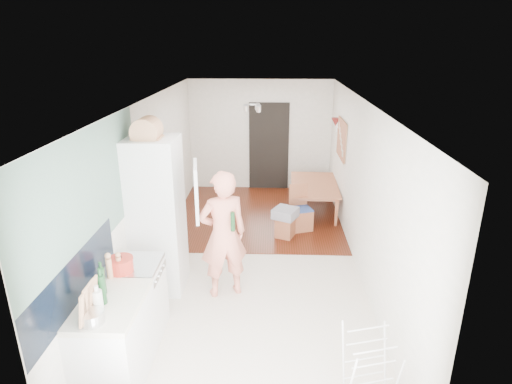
# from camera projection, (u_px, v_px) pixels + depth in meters

# --- Properties ---
(room_shell) EXTENTS (3.20, 7.00, 2.50)m
(room_shell) POSITION_uv_depth(u_px,v_px,m) (253.00, 186.00, 6.39)
(room_shell) COLOR beige
(room_shell) RESTS_ON ground
(floor) EXTENTS (3.20, 7.00, 0.01)m
(floor) POSITION_uv_depth(u_px,v_px,m) (254.00, 260.00, 6.81)
(floor) COLOR beige
(floor) RESTS_ON ground
(wood_floor_overlay) EXTENTS (3.20, 3.30, 0.01)m
(wood_floor_overlay) POSITION_uv_depth(u_px,v_px,m) (258.00, 215.00, 8.55)
(wood_floor_overlay) COLOR #531B11
(wood_floor_overlay) RESTS_ON room_shell
(sage_wall_panel) EXTENTS (0.02, 3.00, 1.30)m
(sage_wall_panel) POSITION_uv_depth(u_px,v_px,m) (89.00, 193.00, 4.36)
(sage_wall_panel) COLOR slate
(sage_wall_panel) RESTS_ON room_shell
(tile_splashback) EXTENTS (0.02, 1.90, 0.50)m
(tile_splashback) POSITION_uv_depth(u_px,v_px,m) (76.00, 281.00, 4.08)
(tile_splashback) COLOR black
(tile_splashback) RESTS_ON room_shell
(doorway_recess) EXTENTS (0.90, 0.04, 2.00)m
(doorway_recess) POSITION_uv_depth(u_px,v_px,m) (269.00, 147.00, 9.74)
(doorway_recess) COLOR black
(doorway_recess) RESTS_ON room_shell
(base_cabinet) EXTENTS (0.60, 0.90, 0.86)m
(base_cabinet) POSITION_uv_depth(u_px,v_px,m) (114.00, 343.00, 4.32)
(base_cabinet) COLOR white
(base_cabinet) RESTS_ON room_shell
(worktop) EXTENTS (0.62, 0.92, 0.06)m
(worktop) POSITION_uv_depth(u_px,v_px,m) (109.00, 305.00, 4.16)
(worktop) COLOR silver
(worktop) RESTS_ON room_shell
(range_cooker) EXTENTS (0.60, 0.60, 0.88)m
(range_cooker) POSITION_uv_depth(u_px,v_px,m) (136.00, 300.00, 5.02)
(range_cooker) COLOR white
(range_cooker) RESTS_ON room_shell
(cooker_top) EXTENTS (0.60, 0.60, 0.04)m
(cooker_top) POSITION_uv_depth(u_px,v_px,m) (133.00, 265.00, 4.86)
(cooker_top) COLOR silver
(cooker_top) RESTS_ON room_shell
(fridge_housing) EXTENTS (0.66, 0.66, 2.15)m
(fridge_housing) POSITION_uv_depth(u_px,v_px,m) (157.00, 216.00, 5.76)
(fridge_housing) COLOR white
(fridge_housing) RESTS_ON room_shell
(fridge_door) EXTENTS (0.14, 0.56, 0.70)m
(fridge_door) POSITION_uv_depth(u_px,v_px,m) (196.00, 191.00, 5.30)
(fridge_door) COLOR white
(fridge_door) RESTS_ON room_shell
(fridge_interior) EXTENTS (0.02, 0.52, 0.66)m
(fridge_interior) POSITION_uv_depth(u_px,v_px,m) (178.00, 183.00, 5.59)
(fridge_interior) COLOR white
(fridge_interior) RESTS_ON room_shell
(pinboard) EXTENTS (0.03, 0.90, 0.70)m
(pinboard) POSITION_uv_depth(u_px,v_px,m) (342.00, 139.00, 8.02)
(pinboard) COLOR tan
(pinboard) RESTS_ON room_shell
(pinboard_frame) EXTENTS (0.00, 0.94, 0.74)m
(pinboard_frame) POSITION_uv_depth(u_px,v_px,m) (341.00, 139.00, 8.02)
(pinboard_frame) COLOR #A15E40
(pinboard_frame) RESTS_ON room_shell
(wall_sconce) EXTENTS (0.18, 0.18, 0.16)m
(wall_sconce) POSITION_uv_depth(u_px,v_px,m) (336.00, 122.00, 8.56)
(wall_sconce) COLOR maroon
(wall_sconce) RESTS_ON room_shell
(person) EXTENTS (0.89, 0.74, 2.09)m
(person) POSITION_uv_depth(u_px,v_px,m) (223.00, 224.00, 5.59)
(person) COLOR #F28B73
(person) RESTS_ON floor
(dining_table) EXTENTS (0.83, 1.43, 0.49)m
(dining_table) POSITION_uv_depth(u_px,v_px,m) (315.00, 200.00, 8.67)
(dining_table) COLOR #A15E40
(dining_table) RESTS_ON floor
(dining_chair) EXTENTS (0.45, 0.45, 0.84)m
(dining_chair) POSITION_uv_depth(u_px,v_px,m) (301.00, 208.00, 7.77)
(dining_chair) COLOR #A15E40
(dining_chair) RESTS_ON floor
(stool) EXTENTS (0.38, 0.38, 0.38)m
(stool) POSITION_uv_depth(u_px,v_px,m) (285.00, 227.00, 7.54)
(stool) COLOR #A15E40
(stool) RESTS_ON floor
(grey_drape) EXTENTS (0.51, 0.51, 0.17)m
(grey_drape) POSITION_uv_depth(u_px,v_px,m) (285.00, 213.00, 7.44)
(grey_drape) COLOR gray
(grey_drape) RESTS_ON stool
(drying_rack) EXTENTS (0.50, 0.47, 0.82)m
(drying_rack) POSITION_uv_depth(u_px,v_px,m) (368.00, 373.00, 3.96)
(drying_rack) COLOR white
(drying_rack) RESTS_ON floor
(bread_bin) EXTENTS (0.41, 0.40, 0.19)m
(bread_bin) POSITION_uv_depth(u_px,v_px,m) (147.00, 131.00, 5.33)
(bread_bin) COLOR tan
(bread_bin) RESTS_ON fridge_housing
(red_casserole) EXTENTS (0.33, 0.33, 0.16)m
(red_casserole) POSITION_uv_depth(u_px,v_px,m) (121.00, 265.00, 4.67)
(red_casserole) COLOR red
(red_casserole) RESTS_ON cooker_top
(steel_pan) EXTENTS (0.24, 0.24, 0.11)m
(steel_pan) POSITION_uv_depth(u_px,v_px,m) (92.00, 317.00, 3.84)
(steel_pan) COLOR silver
(steel_pan) RESTS_ON worktop
(held_bottle) EXTENTS (0.06, 0.06, 0.26)m
(held_bottle) POSITION_uv_depth(u_px,v_px,m) (233.00, 222.00, 5.47)
(held_bottle) COLOR #163D1D
(held_bottle) RESTS_ON person
(bottle_a) EXTENTS (0.07, 0.07, 0.30)m
(bottle_a) POSITION_uv_depth(u_px,v_px,m) (102.00, 290.00, 4.08)
(bottle_a) COLOR #163D1D
(bottle_a) RESTS_ON worktop
(bottle_b) EXTENTS (0.07, 0.07, 0.28)m
(bottle_b) POSITION_uv_depth(u_px,v_px,m) (102.00, 281.00, 4.25)
(bottle_b) COLOR #163D1D
(bottle_b) RESTS_ON worktop
(bottle_c) EXTENTS (0.12, 0.12, 0.23)m
(bottle_c) POSITION_uv_depth(u_px,v_px,m) (98.00, 302.00, 3.96)
(bottle_c) COLOR silver
(bottle_c) RESTS_ON worktop
(pepper_mill_front) EXTENTS (0.08, 0.08, 0.23)m
(pepper_mill_front) POSITION_uv_depth(u_px,v_px,m) (109.00, 268.00, 4.53)
(pepper_mill_front) COLOR tan
(pepper_mill_front) RESTS_ON worktop
(pepper_mill_back) EXTENTS (0.06, 0.06, 0.20)m
(pepper_mill_back) POSITION_uv_depth(u_px,v_px,m) (119.00, 265.00, 4.62)
(pepper_mill_back) COLOR tan
(pepper_mill_back) RESTS_ON worktop
(chopping_boards) EXTENTS (0.11, 0.27, 0.36)m
(chopping_boards) POSITION_uv_depth(u_px,v_px,m) (88.00, 302.00, 3.84)
(chopping_boards) COLOR tan
(chopping_boards) RESTS_ON worktop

